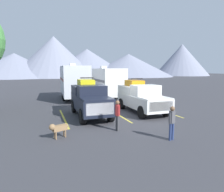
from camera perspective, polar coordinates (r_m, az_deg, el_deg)
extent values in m
plane|color=#38383D|center=(14.29, 2.11, -5.57)|extent=(240.00, 240.00, 0.00)
cube|color=black|center=(13.89, -6.22, -1.92)|extent=(1.98, 5.22, 1.00)
cube|color=black|center=(12.01, -4.30, -0.81)|extent=(1.87, 1.47, 0.08)
cube|color=black|center=(13.32, -5.84, 1.44)|extent=(1.83, 1.37, 0.74)
cube|color=slate|center=(12.79, -5.29, 1.36)|extent=(1.70, 0.23, 0.55)
cube|color=black|center=(15.15, -7.43, 1.86)|extent=(1.92, 2.41, 0.58)
cube|color=silver|center=(11.43, -3.39, -3.72)|extent=(1.65, 0.07, 0.70)
cylinder|color=black|center=(12.55, -0.42, -5.23)|extent=(0.29, 0.95, 0.94)
cylinder|color=black|center=(12.12, -8.47, -5.78)|extent=(0.29, 0.95, 0.94)
cylinder|color=black|center=(15.87, -4.46, -2.52)|extent=(0.29, 0.95, 0.94)
cylinder|color=black|center=(15.54, -10.84, -2.85)|extent=(0.29, 0.95, 0.94)
cube|color=yellow|center=(15.11, -7.47, 3.80)|extent=(1.08, 1.54, 0.45)
cylinder|color=black|center=(14.69, -5.39, 3.70)|extent=(0.18, 0.44, 0.44)
cylinder|color=black|center=(14.51, -8.74, 3.60)|extent=(0.18, 0.44, 0.44)
cylinder|color=black|center=(15.71, -6.29, 3.95)|extent=(0.18, 0.44, 0.44)
cylinder|color=black|center=(15.54, -9.43, 3.85)|extent=(0.18, 0.44, 0.44)
cube|color=black|center=(14.66, -7.16, 5.16)|extent=(0.97, 0.09, 0.08)
cube|color=white|center=(15.35, 8.59, -1.41)|extent=(2.06, 5.26, 0.88)
cube|color=white|center=(13.65, 12.27, -0.60)|extent=(1.95, 1.49, 0.08)
cube|color=white|center=(14.82, 9.49, 1.54)|extent=(1.91, 1.38, 0.81)
cube|color=slate|center=(14.34, 10.53, 1.48)|extent=(1.78, 0.24, 0.60)
cube|color=white|center=(16.51, 6.38, 1.86)|extent=(2.00, 2.43, 0.61)
cube|color=silver|center=(13.13, 13.81, -2.89)|extent=(1.71, 0.07, 0.62)
cylinder|color=black|center=(14.38, 15.13, -3.98)|extent=(0.29, 0.87, 0.87)
cylinder|color=black|center=(13.45, 8.53, -4.60)|extent=(0.29, 0.87, 0.87)
cylinder|color=black|center=(17.40, 8.57, -1.81)|extent=(0.29, 0.87, 0.87)
cylinder|color=black|center=(16.64, 2.88, -2.17)|extent=(0.29, 0.87, 0.87)
cube|color=orange|center=(16.47, 6.40, 3.69)|extent=(1.12, 1.55, 0.45)
cylinder|color=black|center=(16.19, 8.66, 3.57)|extent=(0.18, 0.44, 0.44)
cylinder|color=black|center=(15.79, 5.73, 3.52)|extent=(0.18, 0.44, 0.44)
cylinder|color=black|center=(17.14, 7.02, 3.82)|extent=(0.18, 0.44, 0.44)
cylinder|color=black|center=(16.76, 4.22, 3.77)|extent=(0.18, 0.44, 0.44)
cube|color=black|center=(16.05, 7.09, 4.92)|extent=(1.01, 0.09, 0.08)
cube|color=gold|center=(13.97, -13.61, -6.08)|extent=(0.12, 5.50, 0.01)
cube|color=gold|center=(14.81, 1.29, -5.08)|extent=(0.12, 5.50, 0.01)
cube|color=gold|center=(16.52, 13.80, -3.97)|extent=(0.12, 5.50, 0.01)
cube|color=silver|center=(22.04, -10.82, 4.40)|extent=(2.84, 7.00, 3.08)
cube|color=brown|center=(21.93, -14.19, 4.69)|extent=(0.29, 6.63, 0.24)
cube|color=silver|center=(23.04, -11.21, 8.73)|extent=(0.63, 0.72, 0.30)
cube|color=#333333|center=(18.23, -9.28, -1.76)|extent=(0.17, 1.20, 0.12)
cylinder|color=black|center=(21.54, -7.35, -0.11)|extent=(0.25, 0.77, 0.76)
cylinder|color=black|center=(21.28, -13.61, -0.36)|extent=(0.25, 0.77, 0.76)
cylinder|color=black|center=(23.17, -8.04, 0.42)|extent=(0.25, 0.77, 0.76)
cylinder|color=black|center=(22.92, -13.86, 0.20)|extent=(0.25, 0.77, 0.76)
cube|color=white|center=(22.96, -1.72, 4.33)|extent=(2.64, 7.85, 2.81)
cube|color=#595960|center=(22.67, -4.59, 4.62)|extent=(0.32, 7.45, 0.24)
cube|color=silver|center=(24.05, -2.47, 8.19)|extent=(0.63, 0.72, 0.30)
cube|color=#333333|center=(18.87, 1.90, -1.34)|extent=(0.17, 1.20, 0.12)
cylinder|color=black|center=(22.53, 1.55, 0.29)|extent=(0.25, 0.77, 0.76)
cylinder|color=black|center=(21.94, -3.75, 0.08)|extent=(0.25, 0.77, 0.76)
cylinder|color=black|center=(24.29, 0.15, 0.83)|extent=(0.25, 0.77, 0.76)
cylinder|color=black|center=(23.75, -4.79, 0.65)|extent=(0.25, 0.77, 0.76)
cylinder|color=#3F3F42|center=(10.83, 1.34, -7.63)|extent=(0.12, 0.12, 0.83)
cylinder|color=#3F3F42|center=(10.68, 1.73, -7.85)|extent=(0.12, 0.12, 0.83)
cube|color=maroon|center=(10.59, 1.55, -4.04)|extent=(0.21, 0.25, 0.59)
sphere|color=brown|center=(10.52, 1.56, -1.87)|extent=(0.22, 0.22, 0.22)
cylinder|color=maroon|center=(10.72, 1.25, -4.06)|extent=(0.10, 0.10, 0.53)
cylinder|color=maroon|center=(10.48, 1.85, -4.33)|extent=(0.10, 0.10, 0.53)
cylinder|color=navy|center=(9.84, 16.93, -9.62)|extent=(0.12, 0.12, 0.81)
cylinder|color=navy|center=(9.72, 16.29, -9.81)|extent=(0.12, 0.12, 0.81)
cube|color=#4C4C51|center=(9.60, 16.77, -5.78)|extent=(0.27, 0.23, 0.57)
sphere|color=brown|center=(9.52, 16.86, -3.46)|extent=(0.22, 0.22, 0.22)
cylinder|color=#4C4C51|center=(9.70, 17.26, -5.83)|extent=(0.09, 0.09, 0.51)
cylinder|color=#4C4C51|center=(9.51, 16.25, -6.06)|extent=(0.09, 0.09, 0.51)
cube|color=olive|center=(9.94, -14.67, -8.79)|extent=(0.74, 0.49, 0.27)
sphere|color=olive|center=(9.76, -16.71, -8.52)|extent=(0.30, 0.30, 0.30)
cylinder|color=olive|center=(10.10, -12.73, -8.15)|extent=(0.16, 0.10, 0.20)
cylinder|color=olive|center=(9.87, -15.66, -10.88)|extent=(0.06, 0.06, 0.36)
cylinder|color=olive|center=(10.01, -16.08, -10.63)|extent=(0.06, 0.06, 0.36)
cylinder|color=olive|center=(10.07, -13.14, -10.41)|extent=(0.06, 0.06, 0.36)
cylinder|color=olive|center=(10.21, -13.59, -10.17)|extent=(0.06, 0.06, 0.36)
cone|color=gray|center=(89.02, -26.04, 7.88)|extent=(38.56, 38.56, 9.58)
cone|color=gray|center=(88.20, -16.20, 10.70)|extent=(34.92, 34.92, 16.79)
cone|color=gray|center=(94.83, -7.13, 9.43)|extent=(40.14, 40.14, 12.55)
cone|color=gray|center=(92.53, 4.70, 8.75)|extent=(39.83, 39.83, 10.11)
cone|color=gray|center=(111.37, 19.26, 9.70)|extent=(27.61, 27.61, 16.07)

